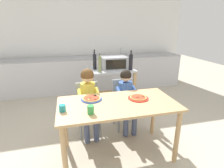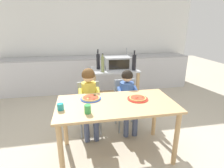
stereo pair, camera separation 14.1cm
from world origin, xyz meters
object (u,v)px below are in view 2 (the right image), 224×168
Objects in this scene: drinking_cup_green at (88,109)px; pizza_plate_red_rimmed at (138,98)px; bottle_tall_green_wine at (98,61)px; dining_chair_right at (126,100)px; toaster_oven at (117,62)px; pizza_plate_blue_rimmed at (91,98)px; child_in_yellow_shirt at (89,94)px; dining_chair_left at (89,104)px; drinking_cup_teal at (61,107)px; bottle_slim_sauce at (103,64)px; kitchen_island_cart at (114,83)px; dining_table at (116,110)px; bottle_squat_spirits at (98,61)px; child_in_blue_striped_shirt at (128,94)px; bottle_clear_vinegar at (134,62)px.

pizza_plate_red_rimmed is at bearing 21.95° from drinking_cup_green.
bottle_tall_green_wine is 0.39× the size of dining_chair_right.
pizza_plate_red_rimmed is (-0.00, -1.32, -0.21)m from toaster_oven.
child_in_yellow_shirt is at bearing 90.05° from pizza_plate_blue_rimmed.
dining_chair_left is 0.24m from child_in_yellow_shirt.
drinking_cup_teal is at bearing -116.77° from dining_chair_left.
pizza_plate_blue_rimmed is (-0.29, -0.98, -0.24)m from bottle_slim_sauce.
kitchen_island_cart is 1.38m from dining_table.
pizza_plate_red_rimmed is at bearing -74.22° from bottle_slim_sauce.
dining_table is 5.48× the size of pizza_plate_red_rimmed.
bottle_squat_spirits reaches higher than drinking_cup_teal.
dining_chair_right is at bearing -90.39° from toaster_oven.
kitchen_island_cart reaches higher than dining_chair_right.
child_in_blue_striped_shirt is at bearing 90.01° from pizza_plate_red_rimmed.
bottle_clear_vinegar is 0.46× the size of dining_chair_right.
kitchen_island_cart is 2.41× the size of bottle_clear_vinegar.
bottle_squat_spirits is 0.96m from dining_chair_left.
bottle_clear_vinegar reaches higher than bottle_tall_green_wine.
bottle_squat_spirits reaches higher than dining_table.
bottle_clear_vinegar reaches higher than kitchen_island_cart.
bottle_tall_green_wine is 1.11m from child_in_blue_striped_shirt.
dining_chair_right is at bearing 12.61° from child_in_yellow_shirt.
drinking_cup_green is at bearing -99.77° from bottle_tall_green_wine.
dining_table is at bearing -89.41° from bottle_slim_sauce.
pizza_plate_red_rimmed is (0.30, 0.06, 0.12)m from dining_table.
dining_chair_left is 0.89m from pizza_plate_red_rimmed.
bottle_slim_sauce is 1.41m from drinking_cup_teal.
child_in_yellow_shirt is 1.06× the size of child_in_blue_striped_shirt.
kitchen_island_cart is 0.55m from bottle_tall_green_wine.
dining_chair_right is 3.01× the size of pizza_plate_red_rimmed.
dining_chair_right is (0.30, 0.66, -0.17)m from dining_table.
dining_chair_right is at bearing 52.57° from drinking_cup_green.
kitchen_island_cart is 1.31m from pizza_plate_red_rimmed.
drinking_cup_teal is 0.80× the size of drinking_cup_green.
child_in_yellow_shirt is 10.94× the size of drinking_cup_green.
dining_chair_right is 0.81× the size of child_in_blue_striped_shirt.
pizza_plate_red_rimmed is (0.00, -0.60, 0.29)m from dining_chair_right.
toaster_oven is 0.91m from child_in_blue_striped_shirt.
drinking_cup_green reaches higher than drinking_cup_teal.
dining_chair_left is 3.01× the size of pizza_plate_red_rimmed.
dining_table is at bearing -30.52° from pizza_plate_blue_rimmed.
drinking_cup_teal is (-0.96, -0.73, 0.32)m from dining_chair_right.
pizza_plate_red_rimmed is at bearing 11.85° from dining_table.
bottle_clear_vinegar is at bearing 63.60° from dining_table.
drinking_cup_teal is at bearing -147.76° from child_in_blue_striped_shirt.
pizza_plate_red_rimmed is (0.37, -1.34, -0.24)m from bottle_squat_spirits.
pizza_plate_blue_rimmed is (-0.89, -1.01, -0.24)m from bottle_clear_vinegar.
bottle_tall_green_wine is at bearing 74.86° from dining_chair_left.
bottle_tall_green_wine is at bearing 76.57° from child_in_yellow_shirt.
bottle_slim_sauce is at bearing 116.49° from child_in_blue_striped_shirt.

